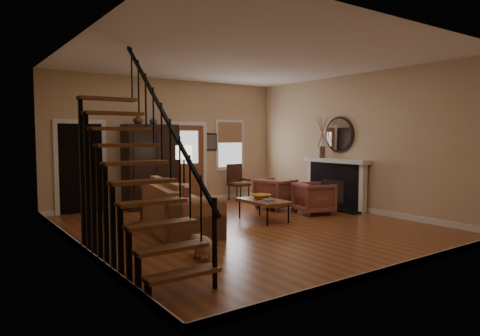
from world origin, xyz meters
TOP-DOWN VIEW (x-y plane):
  - room at (-0.41, 1.76)m, footprint 7.00×7.33m
  - staircase at (-2.78, -1.30)m, footprint 0.94×2.80m
  - fireplace at (3.13, 0.50)m, footprint 0.33×1.95m
  - armoire at (-0.70, 3.15)m, footprint 1.30×0.60m
  - vase_a at (-1.05, 3.05)m, footprint 0.24×0.24m
  - vase_b at (-0.65, 3.05)m, footprint 0.20×0.20m
  - sofa at (-1.26, 0.52)m, footprint 1.45×2.52m
  - coffee_table at (0.64, 0.30)m, footprint 0.72×1.20m
  - bowl at (0.69, 0.45)m, footprint 0.40×0.40m
  - books at (0.52, -0.00)m, footprint 0.22×0.29m
  - armchair_left at (2.12, 0.26)m, footprint 0.99×0.98m
  - armchair_right at (1.80, 1.28)m, footprint 0.98×0.96m
  - floor_lamp at (-0.52, 1.71)m, footprint 0.37×0.37m
  - side_chair at (1.85, 2.95)m, footprint 0.54×0.54m
  - dog at (-1.87, -1.44)m, footprint 0.35×0.52m

SIDE VIEW (x-z plane):
  - dog at x=-1.87m, z-range 0.00..0.35m
  - coffee_table at x=0.64m, z-range 0.00..0.45m
  - armchair_left at x=2.12m, z-range 0.00..0.73m
  - armchair_right at x=1.80m, z-range 0.00..0.76m
  - sofa at x=-1.26m, z-range 0.00..0.88m
  - books at x=0.52m, z-range 0.45..0.51m
  - bowl at x=0.69m, z-range 0.45..0.55m
  - side_chair at x=1.85m, z-range 0.00..1.02m
  - fireplace at x=3.13m, z-range -0.41..1.89m
  - floor_lamp at x=-0.52m, z-range 0.00..1.60m
  - armoire at x=-0.70m, z-range 0.00..2.10m
  - room at x=-0.41m, z-range -0.14..3.16m
  - staircase at x=-2.78m, z-range 0.00..3.20m
  - vase_b at x=-0.65m, z-range 2.10..2.31m
  - vase_a at x=-1.05m, z-range 2.10..2.35m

